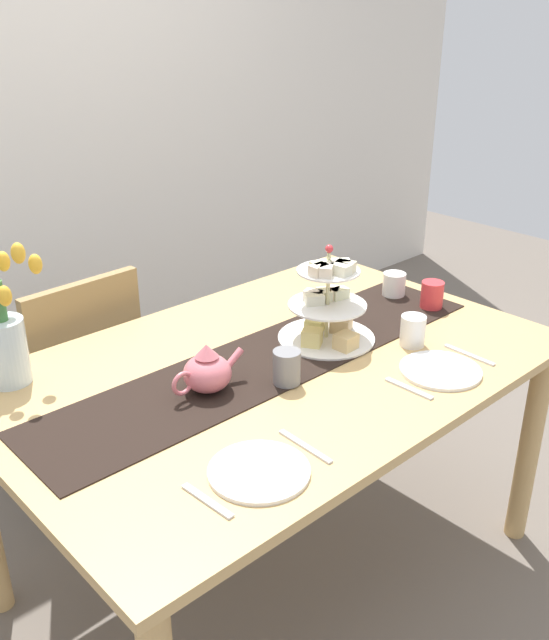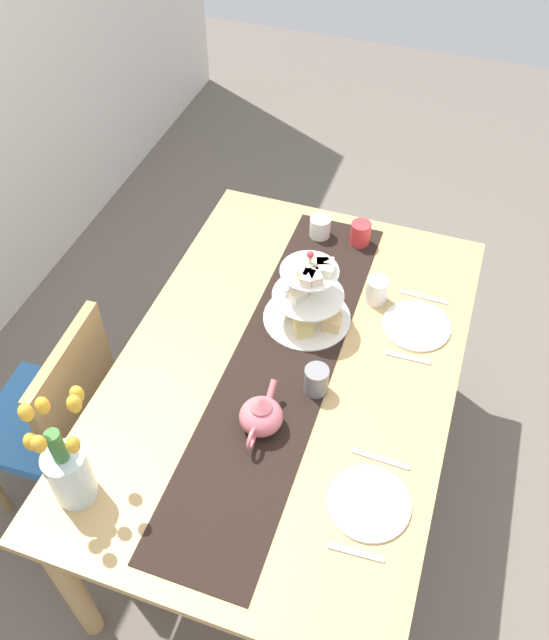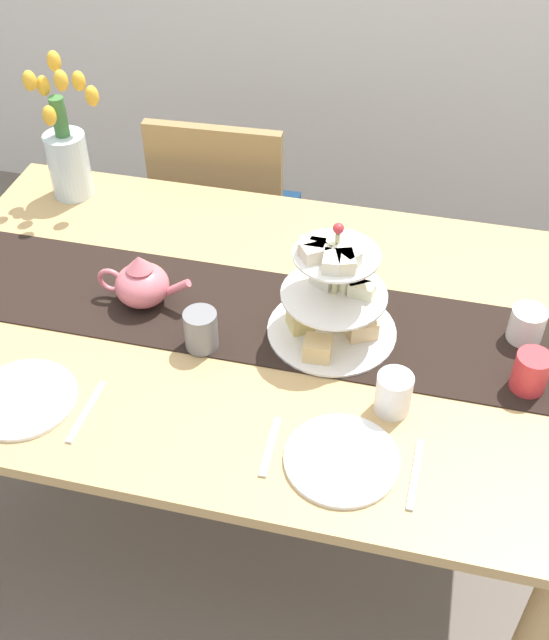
# 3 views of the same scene
# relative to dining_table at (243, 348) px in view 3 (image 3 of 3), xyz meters

# --- Properties ---
(ground_plane) EXTENTS (8.00, 8.00, 0.00)m
(ground_plane) POSITION_rel_dining_table_xyz_m (0.00, 0.00, -0.68)
(ground_plane) COLOR #6B6056
(dining_table) EXTENTS (1.62, 1.06, 0.78)m
(dining_table) POSITION_rel_dining_table_xyz_m (0.00, 0.00, 0.00)
(dining_table) COLOR tan
(dining_table) RESTS_ON ground_plane
(chair_left) EXTENTS (0.44, 0.44, 0.91)m
(chair_left) POSITION_rel_dining_table_xyz_m (-0.27, 0.76, -0.17)
(chair_left) COLOR olive
(chair_left) RESTS_ON ground_plane
(table_runner) EXTENTS (1.50, 0.33, 0.00)m
(table_runner) POSITION_rel_dining_table_xyz_m (0.00, 0.02, 0.10)
(table_runner) COLOR black
(table_runner) RESTS_ON dining_table
(tiered_cake_stand) EXTENTS (0.30, 0.30, 0.30)m
(tiered_cake_stand) POSITION_rel_dining_table_xyz_m (0.22, -0.00, 0.21)
(tiered_cake_stand) COLOR beige
(tiered_cake_stand) RESTS_ON table_runner
(teapot) EXTENTS (0.24, 0.13, 0.14)m
(teapot) POSITION_rel_dining_table_xyz_m (-0.25, 0.00, 0.16)
(teapot) COLOR #D66B75
(teapot) RESTS_ON table_runner
(tulip_vase) EXTENTS (0.20, 0.14, 0.41)m
(tulip_vase) POSITION_rel_dining_table_xyz_m (-0.61, 0.41, 0.24)
(tulip_vase) COLOR silver
(tulip_vase) RESTS_ON dining_table
(cream_jug) EXTENTS (0.08, 0.08, 0.08)m
(cream_jug) POSITION_rel_dining_table_xyz_m (0.65, 0.08, 0.14)
(cream_jug) COLOR white
(cream_jug) RESTS_ON dining_table
(dinner_plate_left) EXTENTS (0.23, 0.23, 0.01)m
(dinner_plate_left) POSITION_rel_dining_table_xyz_m (-0.38, -0.36, 0.11)
(dinner_plate_left) COLOR white
(dinner_plate_left) RESTS_ON dining_table
(knife_left) EXTENTS (0.02, 0.17, 0.01)m
(knife_left) POSITION_rel_dining_table_xyz_m (-0.24, -0.36, 0.10)
(knife_left) COLOR silver
(knife_left) RESTS_ON dining_table
(dinner_plate_right) EXTENTS (0.23, 0.23, 0.01)m
(dinner_plate_right) POSITION_rel_dining_table_xyz_m (0.30, -0.36, 0.11)
(dinner_plate_right) COLOR white
(dinner_plate_right) RESTS_ON dining_table
(fork_right) EXTENTS (0.02, 0.15, 0.01)m
(fork_right) POSITION_rel_dining_table_xyz_m (0.16, -0.36, 0.10)
(fork_right) COLOR silver
(fork_right) RESTS_ON dining_table
(knife_right) EXTENTS (0.02, 0.17, 0.01)m
(knife_right) POSITION_rel_dining_table_xyz_m (0.45, -0.36, 0.10)
(knife_right) COLOR silver
(knife_right) RESTS_ON dining_table
(mug_grey) EXTENTS (0.08, 0.08, 0.09)m
(mug_grey) POSITION_rel_dining_table_xyz_m (-0.06, -0.11, 0.15)
(mug_grey) COLOR slate
(mug_grey) RESTS_ON table_runner
(mug_white_text) EXTENTS (0.08, 0.08, 0.09)m
(mug_white_text) POSITION_rel_dining_table_xyz_m (0.38, -0.20, 0.15)
(mug_white_text) COLOR white
(mug_white_text) RESTS_ON dining_table
(mug_orange) EXTENTS (0.08, 0.08, 0.09)m
(mug_orange) POSITION_rel_dining_table_xyz_m (0.66, -0.07, 0.15)
(mug_orange) COLOR red
(mug_orange) RESTS_ON dining_table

